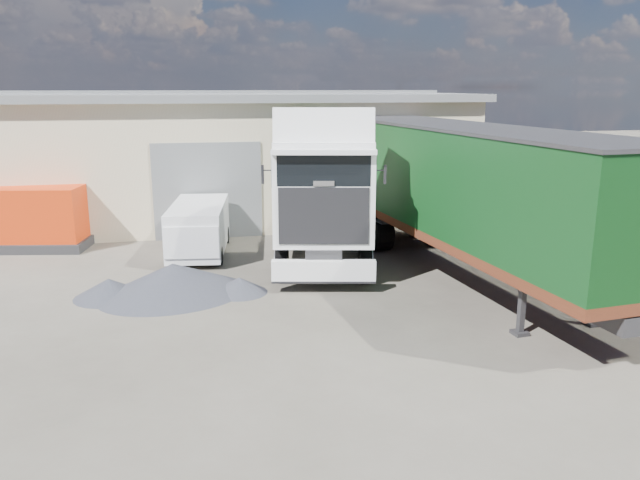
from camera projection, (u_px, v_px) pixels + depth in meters
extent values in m
plane|color=#2A2822|center=(312.00, 332.00, 14.57)|extent=(120.00, 120.00, 0.00)
cube|color=beige|center=(112.00, 157.00, 27.99)|extent=(30.00, 12.00, 5.00)
cube|color=slate|center=(108.00, 97.00, 27.36)|extent=(30.60, 12.60, 0.30)
cube|color=slate|center=(208.00, 191.00, 23.23)|extent=(4.00, 0.08, 3.60)
cube|color=slate|center=(107.00, 92.00, 27.31)|extent=(30.60, 0.40, 0.15)
cube|color=brown|center=(595.00, 211.00, 22.27)|extent=(0.35, 26.00, 2.50)
cylinder|color=black|center=(324.00, 262.00, 18.26)|extent=(2.96, 1.75, 1.20)
cylinder|color=black|center=(323.00, 231.00, 22.09)|extent=(3.02, 1.76, 1.20)
cylinder|color=black|center=(323.00, 222.00, 23.63)|extent=(3.02, 1.76, 1.20)
cube|color=#2D2D30|center=(323.00, 227.00, 20.79)|extent=(2.54, 7.49, 0.34)
cube|color=white|center=(324.00, 271.00, 17.22)|extent=(2.87, 0.87, 0.62)
cube|color=white|center=(324.00, 193.00, 18.17)|extent=(3.30, 3.12, 2.76)
cube|color=black|center=(324.00, 216.00, 17.02)|extent=(2.44, 0.58, 1.58)
cube|color=black|center=(324.00, 171.00, 16.74)|extent=(2.49, 0.58, 0.85)
cube|color=white|center=(324.00, 131.00, 17.97)|extent=(3.19, 2.72, 1.38)
cube|color=#0C5548|center=(276.00, 201.00, 18.69)|extent=(0.19, 0.83, 1.24)
cube|color=#0C5548|center=(371.00, 201.00, 18.68)|extent=(0.19, 0.83, 1.24)
cylinder|color=#2D2D30|center=(323.00, 212.00, 22.16)|extent=(1.47, 1.47, 0.14)
cube|color=#2D2D30|center=(522.00, 309.00, 14.27)|extent=(0.37, 0.37, 1.23)
cube|color=#2D2D30|center=(594.00, 301.00, 14.86)|extent=(0.37, 0.37, 1.23)
cylinder|color=black|center=(401.00, 227.00, 22.73)|extent=(2.96, 1.46, 1.19)
cube|color=#2D2D30|center=(466.00, 246.00, 18.42)|extent=(2.20, 13.49, 0.39)
cube|color=#5A2814|center=(466.00, 233.00, 18.33)|extent=(4.10, 13.67, 0.27)
cube|color=black|center=(469.00, 180.00, 17.95)|extent=(4.10, 13.67, 2.92)
cube|color=#2D2D30|center=(472.00, 128.00, 17.60)|extent=(4.17, 13.75, 0.09)
cylinder|color=black|center=(195.00, 256.00, 19.93)|extent=(1.82, 0.83, 0.60)
cylinder|color=black|center=(204.00, 235.00, 22.76)|extent=(1.82, 0.83, 0.60)
cube|color=white|center=(199.00, 226.00, 21.19)|extent=(2.28, 4.40, 1.55)
cube|color=white|center=(193.00, 240.00, 19.52)|extent=(1.78, 1.04, 1.01)
cube|color=black|center=(193.00, 223.00, 19.58)|extent=(1.59, 0.28, 0.55)
cube|color=#2D2D30|center=(40.00, 243.00, 22.25)|extent=(3.87, 2.80, 0.33)
cube|color=red|center=(37.00, 217.00, 22.03)|extent=(3.61, 2.54, 2.21)
cone|color=black|center=(173.00, 279.00, 17.15)|extent=(5.42, 5.42, 0.87)
cone|color=black|center=(239.00, 285.00, 17.32)|extent=(2.03, 2.03, 0.44)
cone|color=black|center=(109.00, 288.00, 16.94)|extent=(2.49, 2.49, 0.52)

